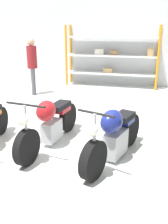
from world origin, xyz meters
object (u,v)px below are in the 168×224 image
shelving_rack (112,56)px  motorcycle_red (50,123)px  motorcycle_blue (114,136)px  person_near_rack (32,62)px

shelving_rack → motorcycle_red: shelving_rack is taller
shelving_rack → motorcycle_blue: bearing=-80.8°
motorcycle_blue → person_near_rack: bearing=-121.0°
shelving_rack → person_near_rack: size_ratio=1.88×
motorcycle_red → person_near_rack: (-1.99, 3.45, 0.63)m
motorcycle_blue → person_near_rack: 4.95m
shelving_rack → motorcycle_red: 5.43m
motorcycle_red → shelving_rack: bearing=-176.2°
shelving_rack → person_near_rack: shelving_rack is taller
shelving_rack → person_near_rack: (-2.32, -1.92, -0.05)m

